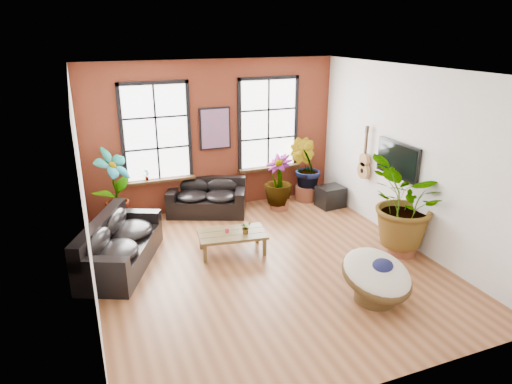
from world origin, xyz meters
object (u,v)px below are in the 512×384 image
sofa_left (118,245)px  papasan_chair (377,276)px  sofa_back (207,198)px  coffee_table (232,235)px

sofa_left → papasan_chair: 4.59m
sofa_back → sofa_left: sofa_left is taller
sofa_back → papasan_chair: size_ratio=1.35×
coffee_table → sofa_back: bearing=95.2°
sofa_back → papasan_chair: papasan_chair is taller
sofa_back → papasan_chair: 4.82m
papasan_chair → sofa_back: bearing=88.1°
coffee_table → papasan_chair: 2.92m
coffee_table → papasan_chair: papasan_chair is taller
coffee_table → papasan_chair: bearing=-48.8°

